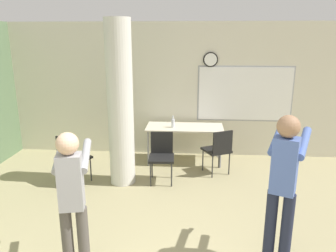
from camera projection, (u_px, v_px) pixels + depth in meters
wall_back at (174, 90)px, 6.96m from camera, size 8.00×0.15×2.80m
support_pillar at (120, 105)px, 5.48m from camera, size 0.43×0.43×2.80m
folding_table at (185, 129)px, 6.62m from camera, size 1.54×0.70×0.75m
bottle_on_table at (173, 123)px, 6.53m from camera, size 0.07×0.07×0.24m
chair_table_front at (162, 153)px, 5.77m from camera, size 0.46×0.46×0.87m
chair_near_pillar at (71, 156)px, 5.65m from camera, size 0.61×0.61×0.87m
chair_table_right at (218, 148)px, 6.05m from camera, size 0.59×0.59×0.87m
person_playing_front at (72, 195)px, 3.32m from camera, size 0.45×0.63×1.62m
person_playing_side at (284, 179)px, 3.52m from camera, size 0.57×0.72×1.74m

